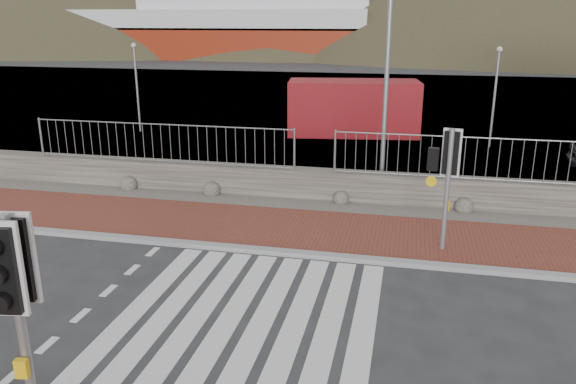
% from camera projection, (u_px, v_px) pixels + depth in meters
% --- Properties ---
extents(ground, '(220.00, 220.00, 0.00)m').
position_uv_depth(ground, '(246.00, 320.00, 10.12)').
color(ground, '#28282B').
rests_on(ground, ground).
extents(sidewalk_far, '(40.00, 3.00, 0.08)m').
position_uv_depth(sidewalk_far, '(296.00, 230.00, 14.31)').
color(sidewalk_far, brown).
rests_on(sidewalk_far, ground).
extents(kerb_far, '(40.00, 0.25, 0.12)m').
position_uv_depth(kerb_far, '(283.00, 253.00, 12.90)').
color(kerb_far, gray).
rests_on(kerb_far, ground).
extents(zebra_crossing, '(4.62, 5.60, 0.01)m').
position_uv_depth(zebra_crossing, '(246.00, 320.00, 10.12)').
color(zebra_crossing, silver).
rests_on(zebra_crossing, ground).
extents(gravel_strip, '(40.00, 1.50, 0.06)m').
position_uv_depth(gravel_strip, '(310.00, 206.00, 16.17)').
color(gravel_strip, '#59544C').
rests_on(gravel_strip, ground).
extents(stone_wall, '(40.00, 0.60, 0.90)m').
position_uv_depth(stone_wall, '(315.00, 184.00, 16.80)').
color(stone_wall, '#47413A').
rests_on(stone_wall, ground).
extents(railing, '(18.07, 0.07, 1.22)m').
position_uv_depth(railing, '(315.00, 140.00, 16.25)').
color(railing, gray).
rests_on(railing, stone_wall).
extents(quay, '(120.00, 40.00, 0.50)m').
position_uv_depth(quay, '(369.00, 103.00, 36.14)').
color(quay, '#4C4C4F').
rests_on(quay, ground).
extents(water, '(220.00, 50.00, 0.05)m').
position_uv_depth(water, '(392.00, 62.00, 68.78)').
color(water, '#3F4C54').
rests_on(water, ground).
extents(ferry, '(50.00, 16.00, 20.00)m').
position_uv_depth(ferry, '(213.00, 17.00, 76.91)').
color(ferry, maroon).
rests_on(ferry, ground).
extents(hills_backdrop, '(254.00, 90.00, 100.00)m').
position_uv_depth(hills_backdrop, '(430.00, 188.00, 97.56)').
color(hills_backdrop, '#353721').
rests_on(hills_backdrop, ground).
extents(traffic_signal_near, '(0.48, 0.34, 3.09)m').
position_uv_depth(traffic_signal_near, '(15.00, 284.00, 6.59)').
color(traffic_signal_near, gray).
rests_on(traffic_signal_near, ground).
extents(traffic_signal_far, '(0.71, 0.35, 2.91)m').
position_uv_depth(traffic_signal_far, '(448.00, 164.00, 12.48)').
color(traffic_signal_far, gray).
rests_on(traffic_signal_far, ground).
extents(streetlight, '(1.63, 0.75, 8.02)m').
position_uv_depth(streetlight, '(393.00, 44.00, 15.87)').
color(streetlight, gray).
rests_on(streetlight, ground).
extents(shipping_container, '(6.22, 3.28, 2.47)m').
position_uv_depth(shipping_container, '(353.00, 108.00, 25.99)').
color(shipping_container, maroon).
rests_on(shipping_container, ground).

